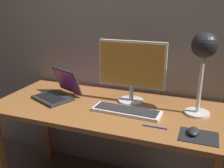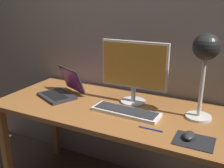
# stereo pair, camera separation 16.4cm
# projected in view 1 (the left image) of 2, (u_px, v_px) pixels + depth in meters

# --- Properties ---
(back_wall) EXTENTS (4.80, 0.06, 2.60)m
(back_wall) POSITION_uv_depth(u_px,v_px,m) (129.00, 18.00, 1.93)
(back_wall) COLOR gray
(back_wall) RESTS_ON ground
(desk) EXTENTS (1.60, 0.70, 0.74)m
(desk) POSITION_uv_depth(u_px,v_px,m) (110.00, 117.00, 1.78)
(desk) COLOR #935B2D
(desk) RESTS_ON ground
(monitor) EXTENTS (0.47, 0.18, 0.43)m
(monitor) POSITION_uv_depth(u_px,v_px,m) (132.00, 68.00, 1.75)
(monitor) COLOR silver
(monitor) RESTS_ON desk
(keyboard_main) EXTENTS (0.45, 0.16, 0.03)m
(keyboard_main) POSITION_uv_depth(u_px,v_px,m) (126.00, 111.00, 1.65)
(keyboard_main) COLOR silver
(keyboard_main) RESTS_ON desk
(laptop) EXTENTS (0.36, 0.36, 0.21)m
(laptop) POSITION_uv_depth(u_px,v_px,m) (59.00, 90.00, 1.90)
(laptop) COLOR #28282B
(laptop) RESTS_ON desk
(desk_lamp) EXTENTS (0.16, 0.16, 0.52)m
(desk_lamp) POSITION_uv_depth(u_px,v_px,m) (204.00, 53.00, 1.51)
(desk_lamp) COLOR beige
(desk_lamp) RESTS_ON desk
(mousepad) EXTENTS (0.20, 0.16, 0.00)m
(mousepad) POSITION_uv_depth(u_px,v_px,m) (199.00, 136.00, 1.37)
(mousepad) COLOR black
(mousepad) RESTS_ON desk
(mouse) EXTENTS (0.06, 0.10, 0.03)m
(mouse) POSITION_uv_depth(u_px,v_px,m) (194.00, 131.00, 1.38)
(mouse) COLOR #28282B
(mouse) RESTS_ON mousepad
(pen) EXTENTS (0.14, 0.01, 0.01)m
(pen) POSITION_uv_depth(u_px,v_px,m) (155.00, 127.00, 1.46)
(pen) COLOR #2633A5
(pen) RESTS_ON desk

